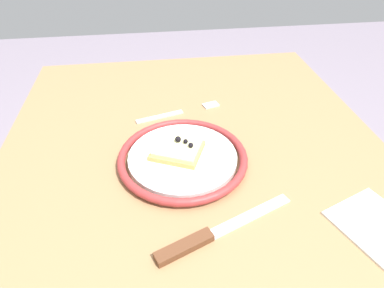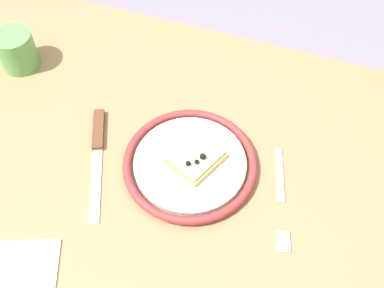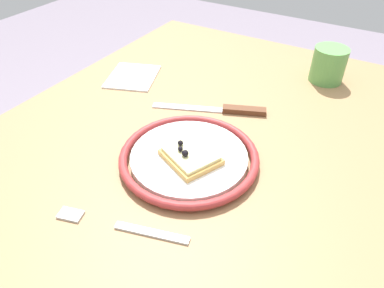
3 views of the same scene
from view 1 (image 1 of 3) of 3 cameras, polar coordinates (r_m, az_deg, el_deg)
dining_table at (r=0.67m, az=1.57°, el=-12.50°), size 1.06×0.77×0.76m
plate at (r=0.62m, az=-1.62°, el=-2.35°), size 0.24×0.24×0.02m
pizza_slice_near at (r=0.62m, az=-2.52°, el=-0.92°), size 0.11×0.11×0.03m
knife at (r=0.50m, az=2.06°, el=-15.83°), size 0.11×0.23×0.01m
fork at (r=0.76m, az=-2.17°, el=5.51°), size 0.07×0.20×0.00m
napkin at (r=0.59m, az=29.66°, el=-12.53°), size 0.16×0.15×0.00m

